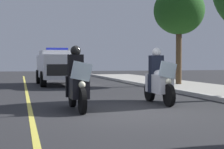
% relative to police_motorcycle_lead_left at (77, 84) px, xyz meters
% --- Properties ---
extents(ground_plane, '(80.00, 80.00, 0.00)m').
position_rel_police_motorcycle_lead_left_xyz_m(ground_plane, '(0.75, 1.22, -0.70)').
color(ground_plane, '#28282B').
extents(lane_stripe_center, '(48.00, 0.12, 0.01)m').
position_rel_police_motorcycle_lead_left_xyz_m(lane_stripe_center, '(0.75, -1.21, -0.70)').
color(lane_stripe_center, '#E0D14C').
rests_on(lane_stripe_center, ground).
extents(police_motorcycle_lead_left, '(2.14, 0.57, 1.72)m').
position_rel_police_motorcycle_lead_left_xyz_m(police_motorcycle_lead_left, '(0.00, 0.00, 0.00)').
color(police_motorcycle_lead_left, black).
rests_on(police_motorcycle_lead_left, ground).
extents(police_motorcycle_lead_right, '(2.14, 0.57, 1.72)m').
position_rel_police_motorcycle_lead_left_xyz_m(police_motorcycle_lead_right, '(-0.83, 2.64, 0.00)').
color(police_motorcycle_lead_right, black).
rests_on(police_motorcycle_lead_right, ground).
extents(police_suv, '(4.95, 2.17, 2.05)m').
position_rel_police_motorcycle_lead_left_xyz_m(police_suv, '(-10.51, 0.51, 0.37)').
color(police_suv, silver).
rests_on(police_suv, ground).
extents(tree_far_back, '(2.68, 2.68, 5.15)m').
position_rel_police_motorcycle_lead_left_xyz_m(tree_far_back, '(-8.15, 6.69, 3.25)').
color(tree_far_back, '#4C3823').
rests_on(tree_far_back, sidewalk_strip).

